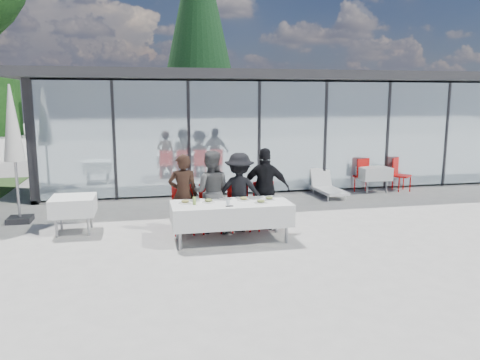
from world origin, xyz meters
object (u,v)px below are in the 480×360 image
Objects in this scene: conifer_tree at (199,23)px; dining_table at (231,213)px; diner_d at (266,189)px; spare_table_left at (73,206)px; diner_b at (211,192)px; lounger at (326,186)px; plate_b at (209,201)px; plate_extra at (261,202)px; plate_a at (185,202)px; diner_chair_a at (183,207)px; diner_chair_b at (210,205)px; diner_c at (239,192)px; spare_chair_b at (360,173)px; diner_chair_d at (264,203)px; spare_chair_a at (399,173)px; plate_d at (269,198)px; juice_bottle at (194,201)px; folded_eyeglasses at (229,206)px; spare_table_right at (372,173)px; diner_a at (183,194)px; market_umbrella at (13,132)px; plate_c at (244,199)px; diner_chair_c at (239,204)px.

dining_table is at bearing -94.55° from conifer_tree.
spare_table_left is (-3.89, 0.54, -0.30)m from diner_d.
diner_b reaches higher than lounger.
plate_b is at bearing -96.41° from conifer_tree.
conifer_tree reaches higher than plate_extra.
dining_table is 8.98× the size of plate_a.
diner_chair_a is at bearing 6.62° from diner_b.
diner_c is (0.60, -0.07, 0.27)m from diner_chair_b.
conifer_tree reaches higher than spare_chair_b.
diner_c reaches higher than diner_chair_d.
diner_c reaches higher than spare_chair_a.
juice_bottle reaches higher than plate_d.
diner_chair_a is 1.32m from folded_eyeglasses.
diner_chair_d is 5.08m from spare_table_right.
diner_a is at bearing 127.44° from plate_b.
spare_table_left is at bearing 151.75° from juice_bottle.
dining_table is 0.39m from folded_eyeglasses.
diner_a is 0.28m from diner_chair_a.
diner_c reaches higher than diner_chair_a.
dining_table is 0.75× the size of market_umbrella.
diner_chair_a is 0.58× the size of diner_b.
diner_chair_b is at bearing -149.51° from spare_table_right.
plate_b is 2.85m from spare_table_left.
diner_b is at bearing -145.88° from spare_chair_b.
plate_c is at bearing 172.48° from plate_d.
diner_chair_c is at bearing -137.64° from lounger.
diner_chair_c is at bearing -73.76° from diner_c.
plate_d is (0.50, -0.07, 0.00)m from plate_c.
plate_c is at bearing -134.18° from diner_chair_d.
diner_chair_d is 1.44m from plate_b.
market_umbrella is at bearing 155.11° from plate_c.
market_umbrella is at bearing -170.64° from spare_table_right.
plate_a reaches higher than spare_table_left.
diner_c is at bearing -9.25° from spare_table_left.
diner_d is at bearing -7.38° from diner_chair_c.
diner_b is 0.78m from plate_c.
plate_b is at bearing -176.54° from plate_c.
folded_eyeglasses is at bearing -31.58° from market_umbrella.
diner_chair_c is 1.13× the size of spare_table_left.
diner_chair_a is at bearing -155.05° from spare_chair_a.
plate_a is 1.80× the size of folded_eyeglasses.
conifer_tree reaches higher than spare_chair_a.
diner_a is 1.66× the size of diner_chair_b.
spare_chair_a reaches higher than plate_extra.
spare_chair_a is 1.00× the size of spare_chair_b.
diner_c is 0.87m from plate_extra.
plate_d is at bearing -22.05° from diner_chair_a.
spare_chair_a is at bearing 26.93° from diner_chair_b.
dining_table is 2.63× the size of spare_table_left.
plate_extra reaches higher than spare_table_right.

